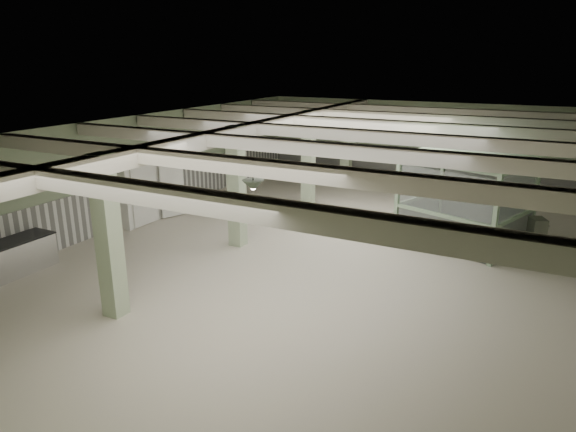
% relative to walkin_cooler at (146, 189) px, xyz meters
% --- Properties ---
extents(floor, '(20.00, 20.00, 0.00)m').
position_rel_walkin_cooler_xyz_m(floor, '(6.62, 0.35, -1.11)').
color(floor, beige).
rests_on(floor, ground).
extents(ceiling, '(14.00, 20.00, 0.02)m').
position_rel_walkin_cooler_xyz_m(ceiling, '(6.62, 0.35, 2.49)').
color(ceiling, silver).
rests_on(ceiling, wall_back).
extents(wall_back, '(14.00, 0.02, 3.60)m').
position_rel_walkin_cooler_xyz_m(wall_back, '(6.62, 10.35, 0.69)').
color(wall_back, '#9BAD8A').
rests_on(wall_back, floor).
extents(wall_front, '(14.00, 0.02, 3.60)m').
position_rel_walkin_cooler_xyz_m(wall_front, '(6.62, -9.65, 0.69)').
color(wall_front, '#9BAD8A').
rests_on(wall_front, floor).
extents(wall_left, '(0.02, 20.00, 3.60)m').
position_rel_walkin_cooler_xyz_m(wall_left, '(-0.38, 0.35, 0.69)').
color(wall_left, '#9BAD8A').
rests_on(wall_left, floor).
extents(wainscot_left, '(0.05, 19.90, 1.50)m').
position_rel_walkin_cooler_xyz_m(wainscot_left, '(-0.35, 0.35, -0.36)').
color(wainscot_left, white).
rests_on(wainscot_left, floor).
extents(wainscot_back, '(13.90, 0.05, 1.50)m').
position_rel_walkin_cooler_xyz_m(wainscot_back, '(6.62, 10.33, -0.36)').
color(wainscot_back, white).
rests_on(wainscot_back, floor).
extents(girder, '(0.45, 19.90, 0.40)m').
position_rel_walkin_cooler_xyz_m(girder, '(4.12, 0.35, 2.27)').
color(girder, silver).
rests_on(girder, ceiling).
extents(beam_a, '(13.90, 0.35, 0.32)m').
position_rel_walkin_cooler_xyz_m(beam_a, '(6.62, -7.15, 2.31)').
color(beam_a, silver).
rests_on(beam_a, ceiling).
extents(beam_b, '(13.90, 0.35, 0.32)m').
position_rel_walkin_cooler_xyz_m(beam_b, '(6.62, -4.65, 2.31)').
color(beam_b, silver).
rests_on(beam_b, ceiling).
extents(beam_c, '(13.90, 0.35, 0.32)m').
position_rel_walkin_cooler_xyz_m(beam_c, '(6.62, -2.15, 2.31)').
color(beam_c, silver).
rests_on(beam_c, ceiling).
extents(beam_d, '(13.90, 0.35, 0.32)m').
position_rel_walkin_cooler_xyz_m(beam_d, '(6.62, 0.35, 2.31)').
color(beam_d, silver).
rests_on(beam_d, ceiling).
extents(beam_e, '(13.90, 0.35, 0.32)m').
position_rel_walkin_cooler_xyz_m(beam_e, '(6.62, 2.85, 2.31)').
color(beam_e, silver).
rests_on(beam_e, ceiling).
extents(beam_f, '(13.90, 0.35, 0.32)m').
position_rel_walkin_cooler_xyz_m(beam_f, '(6.62, 5.35, 2.31)').
color(beam_f, silver).
rests_on(beam_f, ceiling).
extents(beam_g, '(13.90, 0.35, 0.32)m').
position_rel_walkin_cooler_xyz_m(beam_g, '(6.62, 7.85, 2.31)').
color(beam_g, silver).
rests_on(beam_g, ceiling).
extents(column_a, '(0.42, 0.42, 3.60)m').
position_rel_walkin_cooler_xyz_m(column_a, '(4.12, -5.65, 0.69)').
color(column_a, '#AFC39D').
rests_on(column_a, floor).
extents(column_b, '(0.42, 0.42, 3.60)m').
position_rel_walkin_cooler_xyz_m(column_b, '(4.12, -0.65, 0.69)').
color(column_b, '#AFC39D').
rests_on(column_b, floor).
extents(column_c, '(0.42, 0.42, 3.60)m').
position_rel_walkin_cooler_xyz_m(column_c, '(4.12, 4.35, 0.69)').
color(column_c, '#AFC39D').
rests_on(column_c, floor).
extents(column_d, '(0.42, 0.42, 3.60)m').
position_rel_walkin_cooler_xyz_m(column_d, '(4.12, 8.35, 0.69)').
color(column_d, '#AFC39D').
rests_on(column_d, floor).
extents(pendant_front, '(0.44, 0.44, 0.22)m').
position_rel_walkin_cooler_xyz_m(pendant_front, '(7.12, -4.65, 1.94)').
color(pendant_front, '#313E2F').
rests_on(pendant_front, ceiling).
extents(pendant_mid, '(0.44, 0.44, 0.22)m').
position_rel_walkin_cooler_xyz_m(pendant_mid, '(7.12, 0.85, 1.94)').
color(pendant_mid, '#313E2F').
rests_on(pendant_mid, ceiling).
extents(pendant_back, '(0.44, 0.44, 0.22)m').
position_rel_walkin_cooler_xyz_m(pendant_back, '(7.12, 5.85, 1.94)').
color(pendant_back, '#313E2F').
rests_on(pendant_back, ceiling).
extents(walkin_cooler, '(0.95, 2.41, 2.21)m').
position_rel_walkin_cooler_xyz_m(walkin_cooler, '(0.00, 0.00, 0.00)').
color(walkin_cooler, white).
rests_on(walkin_cooler, floor).
extents(guard_booth, '(4.11, 3.79, 2.71)m').
position_rel_walkin_cooler_xyz_m(guard_booth, '(10.11, 2.80, 0.71)').
color(guard_booth, '#9ABA94').
rests_on(guard_booth, floor).
extents(filing_cabinet, '(0.55, 0.64, 1.15)m').
position_rel_walkin_cooler_xyz_m(filing_cabinet, '(12.18, 2.35, -0.53)').
color(filing_cabinet, '#535849').
rests_on(filing_cabinet, floor).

